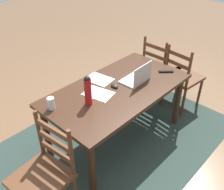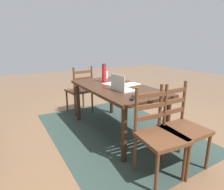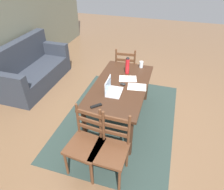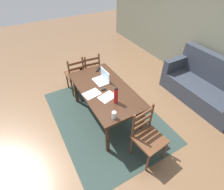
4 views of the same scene
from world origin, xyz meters
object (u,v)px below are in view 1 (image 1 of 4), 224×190
chair_left_near (160,69)px  chair_right_far (44,175)px  tv_remote (166,71)px  laptop (138,77)px  water_bottle (88,90)px  computer_mouse (115,86)px  drinking_glass (51,103)px  chair_left_far (181,77)px  dining_table (118,95)px

chair_left_near → chair_right_far: 2.24m
chair_left_near → tv_remote: size_ratio=5.59×
chair_left_near → laptop: bearing=16.3°
water_bottle → computer_mouse: size_ratio=3.12×
laptop → drinking_glass: bearing=-17.1°
chair_right_far → water_bottle: water_bottle is taller
chair_left_far → computer_mouse: 1.17m
chair_left_near → drinking_glass: chair_left_near is taller
water_bottle → drinking_glass: water_bottle is taller
chair_left_far → water_bottle: bearing=-6.8°
chair_left_far → chair_right_far: size_ratio=1.00×
water_bottle → tv_remote: size_ratio=1.84×
chair_left_near → computer_mouse: 1.16m
chair_right_far → drinking_glass: size_ratio=7.77×
chair_left_far → chair_left_near: bearing=-90.0°
dining_table → tv_remote: 0.68m
drinking_glass → computer_mouse: 0.72m
chair_right_far → laptop: 1.39m
chair_left_near → water_bottle: size_ratio=3.04×
tv_remote → laptop: bearing=-59.3°
chair_left_near → computer_mouse: chair_left_near is taller
drinking_glass → chair_left_far: bearing=168.0°
dining_table → chair_left_near: chair_left_near is taller
laptop → computer_mouse: size_ratio=3.29×
chair_left_far → laptop: size_ratio=2.89×
laptop → tv_remote: (-0.41, 0.11, -0.05)m
laptop → tv_remote: laptop is taller
dining_table → chair_left_near: size_ratio=1.72×
drinking_glass → chair_right_far: bearing=43.9°
chair_left_near → computer_mouse: bearing=6.9°
laptop → drinking_glass: (0.95, -0.29, 0.00)m
computer_mouse → water_bottle: bearing=10.9°
chair_left_far → chair_left_near: 0.34m
water_bottle → drinking_glass: (0.29, -0.20, -0.10)m
dining_table → tv_remote: tv_remote is taller
computer_mouse → drinking_glass: bearing=-7.0°
tv_remote → water_bottle: bearing=-55.3°
computer_mouse → dining_table: bearing=114.9°
computer_mouse → chair_left_near: bearing=-165.8°
chair_right_far → computer_mouse: size_ratio=9.50×
water_bottle → computer_mouse: (-0.40, -0.03, -0.14)m
tv_remote → computer_mouse: bearing=-63.3°
dining_table → laptop: bearing=162.4°
dining_table → chair_left_near: bearing=-171.0°
water_bottle → chair_left_far: bearing=173.2°
drinking_glass → chair_left_near: bearing=178.7°
drinking_glass → tv_remote: size_ratio=0.72×
chair_left_near → tv_remote: chair_left_near is taller
chair_left_near → drinking_glass: size_ratio=7.77×
dining_table → drinking_glass: (0.71, -0.22, 0.15)m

